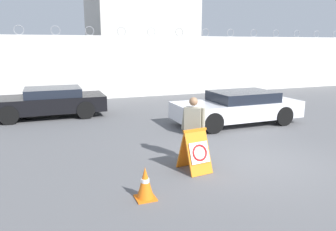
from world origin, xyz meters
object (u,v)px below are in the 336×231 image
object	(u,v)px
barricade_sign	(196,151)
traffic_cone_mid	(145,183)
parked_car_front_coupe	(49,102)
parked_car_rear_sedan	(238,107)
security_guard	(193,127)

from	to	relation	value
barricade_sign	traffic_cone_mid	distance (m)	1.78
barricade_sign	parked_car_front_coupe	size ratio (longest dim) A/B	0.23
parked_car_front_coupe	parked_car_rear_sedan	world-z (taller)	parked_car_rear_sedan
parked_car_front_coupe	parked_car_rear_sedan	distance (m)	7.50
parked_car_rear_sedan	barricade_sign	bearing A→B (deg)	45.62
security_guard	traffic_cone_mid	bearing A→B (deg)	80.68
security_guard	parked_car_rear_sedan	xyz separation A→B (m)	(3.24, 3.06, -0.27)
traffic_cone_mid	parked_car_rear_sedan	xyz separation A→B (m)	(4.95, 4.62, 0.31)
barricade_sign	parked_car_rear_sedan	xyz separation A→B (m)	(3.45, 3.67, 0.13)
traffic_cone_mid	parked_car_front_coupe	xyz separation A→B (m)	(-1.56, 8.34, 0.30)
parked_car_front_coupe	security_guard	bearing A→B (deg)	115.75
barricade_sign	parked_car_rear_sedan	distance (m)	5.04
parked_car_front_coupe	traffic_cone_mid	bearing A→B (deg)	100.56
barricade_sign	parked_car_rear_sedan	world-z (taller)	parked_car_rear_sedan
security_guard	traffic_cone_mid	world-z (taller)	security_guard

